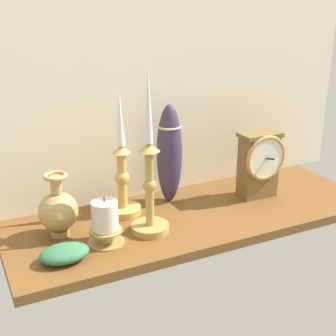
# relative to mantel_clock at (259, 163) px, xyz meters

# --- Properties ---
(ground_plane) EXTENTS (1.00, 0.36, 0.02)m
(ground_plane) POSITION_rel_mantel_clock_xyz_m (-0.22, -0.02, -0.11)
(ground_plane) COLOR brown
(back_wall) EXTENTS (1.20, 0.02, 0.65)m
(back_wall) POSITION_rel_mantel_clock_xyz_m (-0.22, 0.17, 0.22)
(back_wall) COLOR beige
(back_wall) RESTS_ON ground_plane
(mantel_clock) EXTENTS (0.13, 0.09, 0.19)m
(mantel_clock) POSITION_rel_mantel_clock_xyz_m (0.00, 0.00, 0.00)
(mantel_clock) COLOR brown
(mantel_clock) RESTS_ON ground_plane
(candlestick_tall_left) EXTENTS (0.09, 0.09, 0.41)m
(candlestick_tall_left) POSITION_rel_mantel_clock_xyz_m (-0.37, -0.06, 0.02)
(candlestick_tall_left) COLOR #AF8B45
(candlestick_tall_left) RESTS_ON ground_plane
(candlestick_tall_center) EXTENTS (0.10, 0.10, 0.34)m
(candlestick_tall_center) POSITION_rel_mantel_clock_xyz_m (-0.39, 0.06, 0.00)
(candlestick_tall_center) COLOR gold
(candlestick_tall_center) RESTS_ON ground_plane
(brass_vase_bulbous) EXTENTS (0.10, 0.10, 0.16)m
(brass_vase_bulbous) POSITION_rel_mantel_clock_xyz_m (-0.57, 0.02, -0.03)
(brass_vase_bulbous) COLOR tan
(brass_vase_bulbous) RESTS_ON ground_plane
(pillar_candle_front) EXTENTS (0.09, 0.09, 0.12)m
(pillar_candle_front) POSITION_rel_mantel_clock_xyz_m (-0.48, -0.07, -0.05)
(pillar_candle_front) COLOR #A48849
(pillar_candle_front) RESTS_ON ground_plane
(tall_ceramic_vase) EXTENTS (0.07, 0.07, 0.28)m
(tall_ceramic_vase) POSITION_rel_mantel_clock_xyz_m (-0.24, 0.08, 0.04)
(tall_ceramic_vase) COLOR #342D49
(tall_ceramic_vase) RESTS_ON ground_plane
(ivy_sprig) EXTENTS (0.11, 0.08, 0.04)m
(ivy_sprig) POSITION_rel_mantel_clock_xyz_m (-0.59, -0.11, -0.08)
(ivy_sprig) COLOR #326C45
(ivy_sprig) RESTS_ON ground_plane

